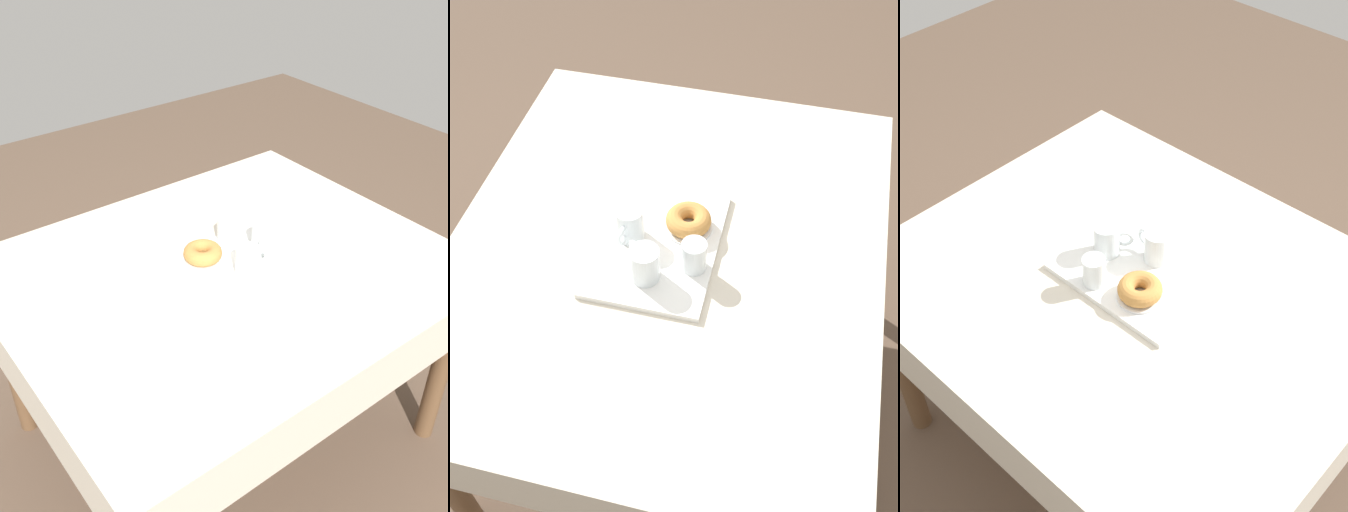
% 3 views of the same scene
% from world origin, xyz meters
% --- Properties ---
extents(ground_plane, '(6.00, 6.00, 0.00)m').
position_xyz_m(ground_plane, '(0.00, 0.00, 0.00)').
color(ground_plane, brown).
extents(dining_table, '(1.32, 1.09, 0.73)m').
position_xyz_m(dining_table, '(0.00, 0.00, 0.64)').
color(dining_table, beige).
rests_on(dining_table, ground).
extents(serving_tray, '(0.41, 0.30, 0.02)m').
position_xyz_m(serving_tray, '(-0.01, 0.02, 0.74)').
color(serving_tray, white).
rests_on(serving_tray, dining_table).
extents(tea_mug_left, '(0.09, 0.09, 0.09)m').
position_xyz_m(tea_mug_left, '(-0.13, 0.02, 0.79)').
color(tea_mug_left, white).
rests_on(tea_mug_left, serving_tray).
extents(tea_mug_right, '(0.11, 0.07, 0.09)m').
position_xyz_m(tea_mug_right, '(-0.01, 0.09, 0.79)').
color(tea_mug_right, white).
rests_on(tea_mug_right, serving_tray).
extents(water_glass_near, '(0.06, 0.06, 0.08)m').
position_xyz_m(water_glass_near, '(-0.07, -0.09, 0.78)').
color(water_glass_near, white).
rests_on(water_glass_near, serving_tray).
extents(donut_plate_left, '(0.12, 0.12, 0.01)m').
position_xyz_m(donut_plate_left, '(0.05, -0.04, 0.75)').
color(donut_plate_left, white).
rests_on(donut_plate_left, serving_tray).
extents(sugar_donut_left, '(0.12, 0.12, 0.04)m').
position_xyz_m(sugar_donut_left, '(0.05, -0.04, 0.78)').
color(sugar_donut_left, '#BC7F3D').
rests_on(sugar_donut_left, donut_plate_left).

